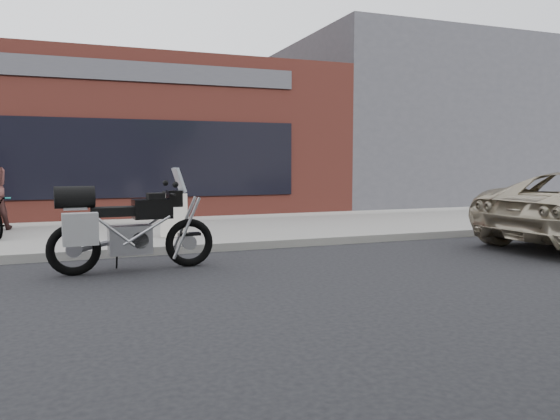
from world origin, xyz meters
The scene contains 6 objects.
ground centered at (0.00, 0.00, 0.00)m, with size 120.00×120.00×0.00m, color black.
near_sidewalk centered at (0.00, 7.00, 0.07)m, with size 44.00×6.00×0.15m, color gray.
storefront centered at (-2.00, 13.98, 2.25)m, with size 14.00×10.07×4.50m.
neighbour_building centered at (10.00, 14.00, 3.00)m, with size 10.00×10.00×6.00m, color #2C2C32.
motorcycle centered at (-2.16, 2.76, 0.66)m, with size 2.42×0.87×1.53m.
sandwich_sign centered at (-0.97, 5.28, 0.57)m, with size 0.60×0.56×0.84m.
Camera 1 is at (-2.82, -5.45, 1.61)m, focal length 35.00 mm.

